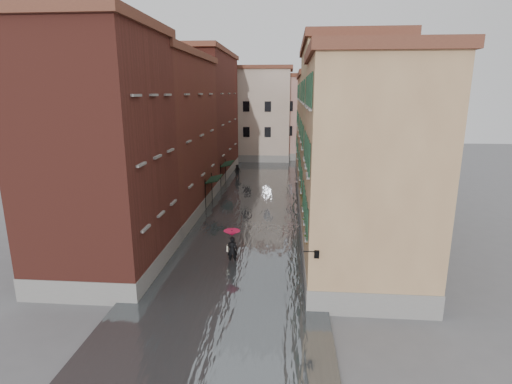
% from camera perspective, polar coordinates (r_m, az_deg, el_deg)
% --- Properties ---
extents(ground, '(120.00, 120.00, 0.00)m').
position_cam_1_polar(ground, '(24.81, -2.72, -9.51)').
color(ground, slate).
rests_on(ground, ground).
extents(floodwater, '(10.00, 60.00, 0.20)m').
position_cam_1_polar(floodwater, '(36.99, -0.12, -1.32)').
color(floodwater, '#51575A').
rests_on(floodwater, ground).
extents(building_left_near, '(6.00, 8.00, 13.00)m').
position_cam_1_polar(building_left_near, '(23.12, -21.12, 4.63)').
color(building_left_near, maroon).
rests_on(building_left_near, ground).
extents(building_left_mid, '(6.00, 14.00, 12.50)m').
position_cam_1_polar(building_left_mid, '(33.30, -12.92, 7.40)').
color(building_left_mid, '#58291B').
rests_on(building_left_mid, ground).
extents(building_left_far, '(6.00, 16.00, 14.00)m').
position_cam_1_polar(building_left_far, '(47.70, -7.51, 10.45)').
color(building_left_far, maroon).
rests_on(building_left_far, ground).
extents(building_right_near, '(6.00, 8.00, 11.50)m').
position_cam_1_polar(building_right_near, '(21.32, 15.37, 2.29)').
color(building_right_near, '#A47954').
rests_on(building_right_near, ground).
extents(building_right_mid, '(6.00, 14.00, 13.00)m').
position_cam_1_polar(building_right_mid, '(31.97, 11.96, 7.63)').
color(building_right_mid, tan).
rests_on(building_right_mid, ground).
extents(building_right_far, '(6.00, 16.00, 11.50)m').
position_cam_1_polar(building_right_far, '(46.89, 9.71, 8.77)').
color(building_right_far, '#A47954').
rests_on(building_right_far, ground).
extents(building_end_cream, '(12.00, 9.00, 13.00)m').
position_cam_1_polar(building_end_cream, '(60.93, -0.94, 10.85)').
color(building_end_cream, beige).
rests_on(building_end_cream, ground).
extents(building_end_pink, '(10.00, 9.00, 12.00)m').
position_cam_1_polar(building_end_pink, '(62.73, 7.60, 10.37)').
color(building_end_pink, tan).
rests_on(building_end_pink, ground).
extents(awning_near, '(1.09, 2.93, 2.80)m').
position_cam_1_polar(awning_near, '(35.11, -6.06, 1.74)').
color(awning_near, black).
rests_on(awning_near, ground).
extents(awning_far, '(1.09, 3.25, 2.80)m').
position_cam_1_polar(awning_far, '(42.60, -4.12, 3.97)').
color(awning_far, black).
rests_on(awning_far, ground).
extents(wall_lantern, '(0.71, 0.22, 0.35)m').
position_cam_1_polar(wall_lantern, '(17.97, 8.59, -8.71)').
color(wall_lantern, black).
rests_on(wall_lantern, ground).
extents(window_planters, '(0.59, 11.04, 0.84)m').
position_cam_1_polar(window_planters, '(23.87, 7.18, -1.61)').
color(window_planters, brown).
rests_on(window_planters, ground).
extents(pedestrian_main, '(1.01, 1.01, 2.06)m').
position_cam_1_polar(pedestrian_main, '(23.71, -3.43, -7.33)').
color(pedestrian_main, black).
rests_on(pedestrian_main, ground).
extents(pedestrian_far, '(0.93, 0.78, 1.71)m').
position_cam_1_polar(pedestrian_far, '(46.82, -2.65, 2.89)').
color(pedestrian_far, black).
rests_on(pedestrian_far, ground).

